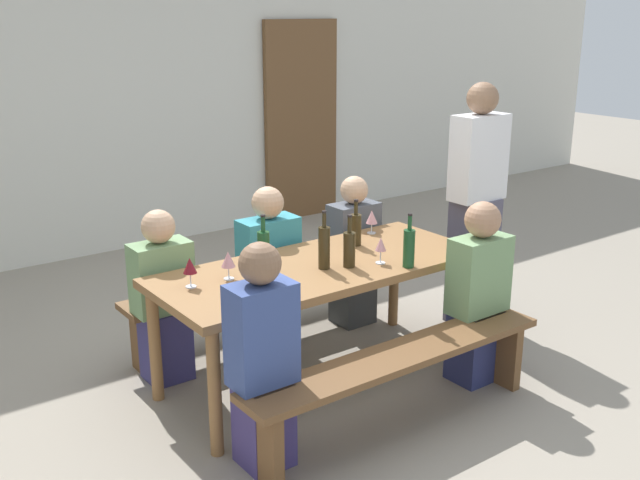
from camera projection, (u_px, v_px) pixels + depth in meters
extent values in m
plane|color=gray|center=(320.00, 378.00, 4.68)|extent=(24.00, 24.00, 0.00)
cube|color=silver|center=(101.00, 78.00, 6.77)|extent=(14.00, 0.20, 3.20)
cube|color=brown|center=(301.00, 121.00, 8.02)|extent=(0.90, 0.06, 2.10)
cube|color=olive|center=(320.00, 268.00, 4.46)|extent=(2.01, 0.83, 0.05)
cylinder|color=olive|center=(215.00, 393.00, 3.78)|extent=(0.07, 0.07, 0.70)
cylinder|color=olive|center=(468.00, 310.00, 4.82)|extent=(0.07, 0.07, 0.70)
cylinder|color=olive|center=(155.00, 344.00, 4.32)|extent=(0.07, 0.07, 0.70)
cylinder|color=olive|center=(394.00, 279.00, 5.37)|extent=(0.07, 0.07, 0.70)
cube|color=brown|center=(400.00, 356.00, 4.00)|extent=(1.91, 0.30, 0.04)
cube|color=brown|center=(265.00, 446.00, 3.58)|extent=(0.06, 0.24, 0.41)
cube|color=brown|center=(503.00, 353.00, 4.55)|extent=(0.06, 0.24, 0.41)
cube|color=brown|center=(258.00, 281.00, 5.10)|extent=(1.91, 0.30, 0.04)
cube|color=brown|center=(142.00, 343.00, 4.68)|extent=(0.06, 0.24, 0.41)
cube|color=brown|center=(355.00, 286.00, 5.65)|extent=(0.06, 0.24, 0.41)
cylinder|color=#332814|center=(356.00, 230.00, 4.78)|extent=(0.07, 0.07, 0.20)
cylinder|color=#332814|center=(356.00, 208.00, 4.74)|extent=(0.03, 0.03, 0.09)
cylinder|color=black|center=(356.00, 201.00, 4.72)|extent=(0.03, 0.03, 0.01)
cylinder|color=#332814|center=(324.00, 248.00, 4.35)|extent=(0.07, 0.07, 0.25)
cylinder|color=#332814|center=(324.00, 220.00, 4.30)|extent=(0.02, 0.02, 0.09)
cylinder|color=black|center=(324.00, 212.00, 4.28)|extent=(0.03, 0.03, 0.01)
cylinder|color=#194723|center=(409.00, 249.00, 4.37)|extent=(0.07, 0.07, 0.23)
cylinder|color=#194723|center=(410.00, 223.00, 4.33)|extent=(0.02, 0.02, 0.09)
cylinder|color=black|center=(410.00, 215.00, 4.31)|extent=(0.03, 0.03, 0.01)
cylinder|color=#332814|center=(349.00, 250.00, 4.38)|extent=(0.07, 0.07, 0.21)
cylinder|color=#332814|center=(350.00, 225.00, 4.34)|extent=(0.03, 0.03, 0.09)
cylinder|color=black|center=(350.00, 216.00, 4.32)|extent=(0.03, 0.03, 0.01)
cylinder|color=#194723|center=(264.00, 252.00, 4.30)|extent=(0.07, 0.07, 0.24)
cylinder|color=#194723|center=(263.00, 224.00, 4.26)|extent=(0.02, 0.02, 0.09)
cylinder|color=black|center=(263.00, 216.00, 4.24)|extent=(0.03, 0.03, 0.01)
cylinder|color=silver|center=(371.00, 233.00, 5.06)|extent=(0.06, 0.06, 0.01)
cylinder|color=silver|center=(372.00, 228.00, 5.05)|extent=(0.01, 0.01, 0.07)
cone|color=#D18C93|center=(372.00, 217.00, 5.03)|extent=(0.08, 0.08, 0.09)
cylinder|color=silver|center=(191.00, 287.00, 4.09)|extent=(0.06, 0.06, 0.01)
cylinder|color=silver|center=(191.00, 280.00, 4.07)|extent=(0.01, 0.01, 0.08)
cone|color=maroon|center=(190.00, 265.00, 4.05)|extent=(0.08, 0.08, 0.09)
cylinder|color=silver|center=(380.00, 263.00, 4.47)|extent=(0.06, 0.06, 0.01)
cylinder|color=silver|center=(380.00, 256.00, 4.46)|extent=(0.01, 0.01, 0.07)
cone|color=#D18C93|center=(381.00, 244.00, 4.43)|extent=(0.07, 0.07, 0.08)
cylinder|color=silver|center=(229.00, 279.00, 4.21)|extent=(0.06, 0.06, 0.01)
cylinder|color=silver|center=(229.00, 272.00, 4.20)|extent=(0.01, 0.01, 0.07)
cone|color=#D18C93|center=(228.00, 259.00, 4.17)|extent=(0.08, 0.08, 0.09)
cube|color=#3E346F|center=(264.00, 423.00, 3.74)|extent=(0.24, 0.24, 0.45)
cube|color=#384C8C|center=(262.00, 334.00, 3.60)|extent=(0.32, 0.20, 0.52)
sphere|color=#846047|center=(260.00, 263.00, 3.49)|extent=(0.21, 0.21, 0.21)
cube|color=navy|center=(474.00, 345.00, 4.61)|extent=(0.28, 0.24, 0.45)
cube|color=#729966|center=(479.00, 275.00, 4.47)|extent=(0.37, 0.20, 0.47)
sphere|color=#A87A5B|center=(483.00, 220.00, 4.37)|extent=(0.21, 0.21, 0.21)
cube|color=navy|center=(166.00, 344.00, 4.61)|extent=(0.27, 0.24, 0.45)
cube|color=#729966|center=(162.00, 277.00, 4.48)|extent=(0.35, 0.20, 0.43)
sphere|color=tan|center=(158.00, 227.00, 4.39)|extent=(0.20, 0.20, 0.20)
cube|color=#404342|center=(270.00, 316.00, 5.05)|extent=(0.30, 0.24, 0.45)
cube|color=teal|center=(269.00, 252.00, 4.91)|extent=(0.39, 0.20, 0.45)
sphere|color=tan|center=(268.00, 203.00, 4.82)|extent=(0.21, 0.21, 0.21)
cube|color=#373A3C|center=(353.00, 293.00, 5.45)|extent=(0.26, 0.24, 0.45)
cube|color=#4C515B|center=(354.00, 234.00, 5.32)|extent=(0.35, 0.20, 0.45)
sphere|color=tan|center=(354.00, 190.00, 5.22)|extent=(0.20, 0.20, 0.20)
cube|color=#4F4B5E|center=(472.00, 261.00, 5.40)|extent=(0.30, 0.24, 0.92)
cube|color=silver|center=(479.00, 158.00, 5.18)|extent=(0.40, 0.20, 0.59)
sphere|color=#846047|center=(483.00, 98.00, 5.06)|extent=(0.22, 0.22, 0.22)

